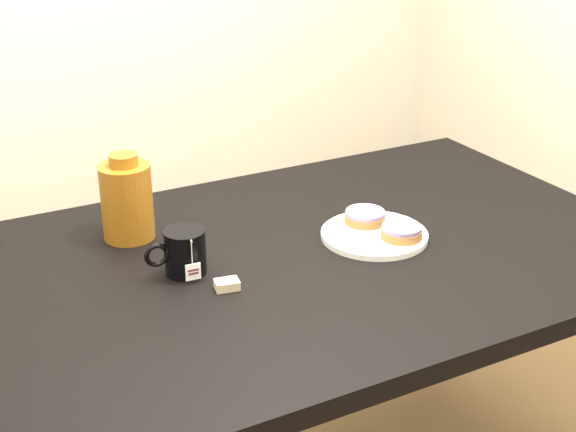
{
  "coord_description": "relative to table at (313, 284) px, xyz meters",
  "views": [
    {
      "loc": [
        -0.74,
        -1.28,
        1.49
      ],
      "look_at": [
        -0.03,
        0.05,
        0.81
      ],
      "focal_mm": 50.0,
      "sensor_mm": 36.0,
      "label": 1
    }
  ],
  "objects": [
    {
      "name": "table",
      "position": [
        0.0,
        0.0,
        0.0
      ],
      "size": [
        1.4,
        0.9,
        0.75
      ],
      "color": "black",
      "rests_on": "ground_plane"
    },
    {
      "name": "plate",
      "position": [
        0.14,
        -0.01,
        0.09
      ],
      "size": [
        0.23,
        0.23,
        0.02
      ],
      "color": "white",
      "rests_on": "table"
    },
    {
      "name": "bagel_back",
      "position": [
        0.15,
        0.04,
        0.11
      ],
      "size": [
        0.12,
        0.12,
        0.03
      ],
      "color": "brown",
      "rests_on": "plate"
    },
    {
      "name": "bagel_front",
      "position": [
        0.18,
        -0.06,
        0.11
      ],
      "size": [
        0.12,
        0.12,
        0.03
      ],
      "color": "brown",
      "rests_on": "plate"
    },
    {
      "name": "mug",
      "position": [
        -0.27,
        0.03,
        0.13
      ],
      "size": [
        0.12,
        0.09,
        0.09
      ],
      "rotation": [
        0.0,
        0.0,
        -0.07
      ],
      "color": "black",
      "rests_on": "table"
    },
    {
      "name": "teabag_pouch",
      "position": [
        -0.23,
        -0.07,
        0.09
      ],
      "size": [
        0.05,
        0.04,
        0.02
      ],
      "primitive_type": "cube",
      "rotation": [
        0.0,
        0.0,
        -0.18
      ],
      "color": "#C6B793",
      "rests_on": "table"
    },
    {
      "name": "bagel_package",
      "position": [
        -0.32,
        0.24,
        0.17
      ],
      "size": [
        0.14,
        0.14,
        0.19
      ],
      "rotation": [
        0.0,
        0.0,
        0.34
      ],
      "color": "#68390D",
      "rests_on": "table"
    }
  ]
}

